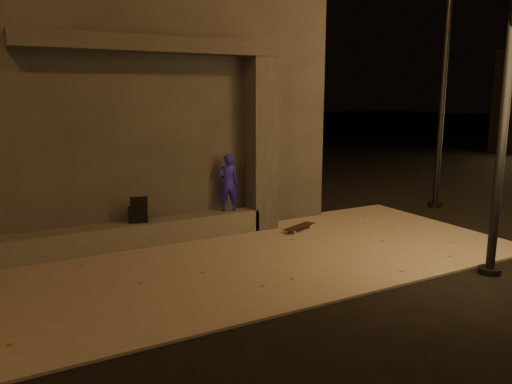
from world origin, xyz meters
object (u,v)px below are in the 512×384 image
column (261,145)px  skateboarder (228,183)px  backpack (138,213)px  skateboard (299,227)px

column → skateboarder: size_ratio=3.00×
skateboarder → backpack: bearing=12.7°
backpack → skateboard: (3.27, -0.65, -0.55)m
skateboarder → backpack: size_ratio=2.36×
column → backpack: size_ratio=7.08×
column → skateboarder: bearing=180.0°
skateboarder → skateboard: 1.79m
column → skateboarder: (-0.79, 0.00, -0.75)m
column → skateboard: bearing=-48.5°
column → backpack: (-2.69, -0.00, -1.18)m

